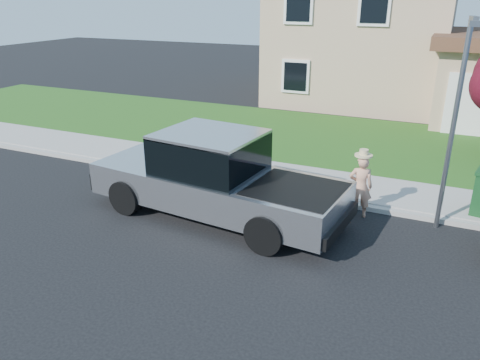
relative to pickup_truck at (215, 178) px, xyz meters
name	(u,v)px	position (x,y,z in m)	size (l,w,h in m)	color
ground	(216,238)	(0.54, -1.07, -0.97)	(80.00, 80.00, 0.00)	black
curb	(298,196)	(1.54, 1.83, -0.91)	(40.00, 0.20, 0.12)	gray
sidewalk	(310,181)	(1.54, 2.93, -0.90)	(40.00, 2.00, 0.15)	gray
lawn	(344,141)	(1.54, 7.43, -0.92)	(40.00, 7.00, 0.10)	#204A15
house	(391,37)	(1.85, 15.31, 2.19)	(14.00, 11.30, 6.85)	tan
pickup_truck	(215,178)	(0.00, 0.00, 0.00)	(6.54, 2.80, 2.09)	black
woman	(361,185)	(3.20, 1.38, -0.16)	(0.62, 0.47, 1.71)	tan
street_lamp	(455,116)	(5.00, 1.48, 1.70)	(0.25, 0.61, 4.68)	slate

